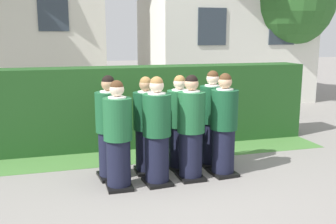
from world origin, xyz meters
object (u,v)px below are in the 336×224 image
(student_front_row_2, at_px, (191,130))
(student_front_row_3, at_px, (224,127))
(student_front_row_0, at_px, (118,138))
(student_rear_row_0, at_px, (110,130))
(student_rear_row_2, at_px, (179,125))
(student_front_row_1, at_px, (157,134))
(student_rear_row_1, at_px, (146,128))
(student_rear_row_3, at_px, (212,121))

(student_front_row_2, xyz_separation_m, student_front_row_3, (0.57, 0.03, 0.00))
(student_front_row_0, distance_m, student_rear_row_0, 0.47)
(student_front_row_0, height_order, student_front_row_3, student_front_row_3)
(student_front_row_3, height_order, student_rear_row_2, student_front_row_3)
(student_front_row_3, distance_m, student_rear_row_0, 1.82)
(student_front_row_1, distance_m, student_rear_row_2, 0.78)
(student_rear_row_1, relative_size, student_rear_row_2, 1.00)
(student_rear_row_0, xyz_separation_m, student_rear_row_3, (1.78, 0.14, 0.01))
(student_front_row_2, xyz_separation_m, student_rear_row_0, (-1.22, 0.38, -0.01))
(student_front_row_0, height_order, student_rear_row_2, student_front_row_0)
(student_front_row_1, bearing_deg, student_front_row_2, 6.57)
(student_front_row_3, distance_m, student_rear_row_3, 0.49)
(student_front_row_0, xyz_separation_m, student_front_row_2, (1.15, 0.08, 0.02))
(student_rear_row_0, height_order, student_rear_row_1, student_rear_row_0)
(student_front_row_1, distance_m, student_rear_row_1, 0.54)
(student_front_row_0, bearing_deg, student_rear_row_2, 27.55)
(student_rear_row_3, bearing_deg, student_rear_row_1, -177.59)
(student_front_row_2, relative_size, student_rear_row_2, 1.03)
(student_rear_row_2, bearing_deg, student_front_row_1, -133.07)
(student_front_row_1, relative_size, student_rear_row_1, 1.03)
(student_front_row_0, bearing_deg, student_front_row_2, 3.95)
(student_front_row_2, relative_size, student_front_row_3, 1.00)
(student_front_row_1, height_order, student_rear_row_1, student_front_row_1)
(student_rear_row_3, bearing_deg, student_front_row_1, -152.44)
(student_front_row_2, bearing_deg, student_rear_row_2, 93.36)
(student_front_row_3, distance_m, student_rear_row_2, 0.76)
(student_front_row_3, bearing_deg, student_front_row_0, -176.42)
(student_front_row_0, bearing_deg, student_front_row_3, 3.58)
(student_front_row_2, height_order, student_front_row_3, student_front_row_3)
(student_rear_row_0, relative_size, student_rear_row_1, 1.03)
(student_front_row_2, bearing_deg, student_rear_row_3, 42.96)
(student_front_row_1, xyz_separation_m, student_rear_row_2, (0.53, 0.57, -0.03))
(student_front_row_0, relative_size, student_rear_row_0, 0.98)
(student_front_row_1, xyz_separation_m, student_front_row_2, (0.56, 0.06, 0.00))
(student_front_row_1, relative_size, student_rear_row_3, 0.99)
(student_front_row_2, distance_m, student_front_row_3, 0.57)
(student_front_row_3, xyz_separation_m, student_rear_row_2, (-0.60, 0.48, -0.03))
(student_front_row_1, bearing_deg, student_rear_row_3, 27.56)
(student_front_row_0, relative_size, student_front_row_2, 0.98)
(student_rear_row_1, distance_m, student_rear_row_2, 0.58)
(student_rear_row_1, bearing_deg, student_front_row_1, -85.06)
(student_front_row_0, distance_m, student_front_row_3, 1.72)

